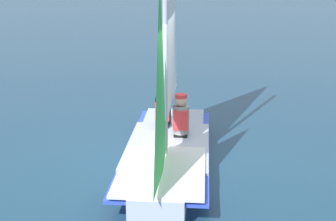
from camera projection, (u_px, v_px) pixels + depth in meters
ground_plane at (168, 166)px, 8.09m from camera, size 260.00×260.00×0.00m
sailboat_main at (168, 121)px, 7.92m from camera, size 3.54×4.01×5.31m
sailor_helm at (181, 123)px, 8.32m from camera, size 0.42×0.43×1.16m
sailor_crew at (163, 115)px, 8.81m from camera, size 0.42×0.43×1.16m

